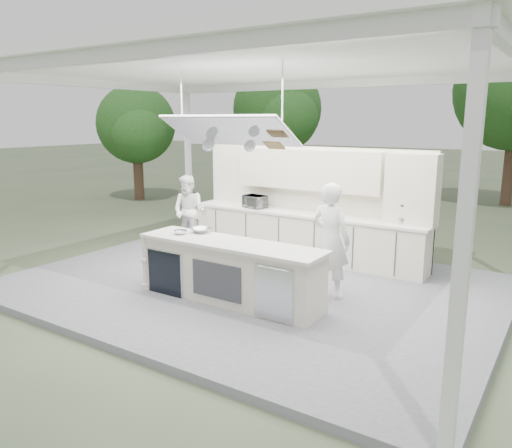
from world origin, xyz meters
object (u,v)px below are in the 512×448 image
Objects in this scene: back_counter at (304,235)px; demo_island at (229,271)px; head_chef at (330,240)px; sous_chef at (189,211)px.

demo_island is at bearing -86.37° from back_counter.
sous_chef is at bearing -11.31° from head_chef.
sous_chef reaches higher than back_counter.
demo_island is 1.68× the size of head_chef.
head_chef reaches higher than sous_chef.
head_chef reaches higher than back_counter.
head_chef is (1.40, -1.76, 0.44)m from back_counter.
demo_island is 0.61× the size of back_counter.
back_counter is at bearing 93.63° from demo_island.
head_chef is at bearing -28.67° from sous_chef.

